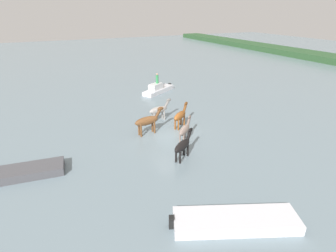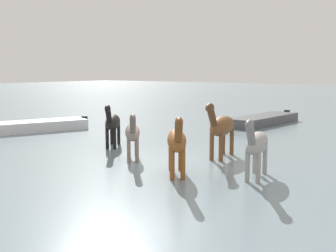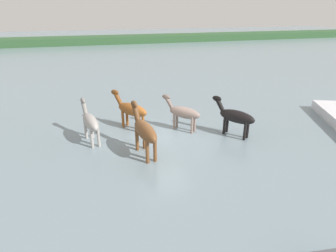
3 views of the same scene
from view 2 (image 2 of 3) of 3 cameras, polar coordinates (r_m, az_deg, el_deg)
The scene contains 8 objects.
ground_plane at distance 14.34m, azimuth 0.63°, elevation -4.83°, with size 155.26×155.26×0.00m, color gray.
horse_gray_outer at distance 14.40m, azimuth -4.96°, elevation -0.93°, with size 1.72×1.91×1.74m.
horse_rear_stallion at distance 14.72m, azimuth 7.46°, elevation -0.07°, with size 0.93×2.67×2.06m.
horse_dun_straggler at distance 12.12m, azimuth 12.22°, elevation -2.43°, with size 0.94×2.40×1.86m.
horse_pinto_flank at distance 16.84m, azimuth -7.72°, elevation 0.48°, with size 1.60×2.15×1.83m.
horse_dark_mare at distance 12.16m, azimuth 1.23°, elevation -2.11°, with size 1.77×2.18×1.90m.
boat_skiff_near at distance 24.35m, azimuth 13.22°, elevation 0.66°, with size 2.23×5.94×0.77m.
boat_launch_far at distance 22.14m, azimuth -18.72°, elevation -0.25°, with size 3.74×5.97×0.77m.
Camera 2 is at (-7.93, 11.53, 3.15)m, focal length 43.81 mm.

